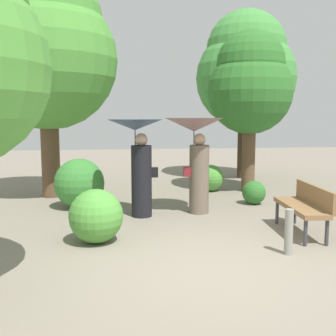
{
  "coord_description": "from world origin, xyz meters",
  "views": [
    {
      "loc": [
        -1.15,
        -5.05,
        1.99
      ],
      "look_at": [
        0.0,
        3.47,
        0.9
      ],
      "focal_mm": 43.61,
      "sensor_mm": 36.0,
      "label": 1
    }
  ],
  "objects_px": {
    "park_bench": "(305,204)",
    "person_left": "(138,152)",
    "tree_near_right": "(250,84)",
    "tree_mid_right": "(246,70)",
    "person_right": "(196,145)",
    "tree_near_left": "(47,47)",
    "path_marker_post": "(289,232)"
  },
  "relations": [
    {
      "from": "tree_near_left",
      "to": "path_marker_post",
      "type": "height_order",
      "value": "tree_near_left"
    },
    {
      "from": "tree_near_left",
      "to": "person_right",
      "type": "bearing_deg",
      "value": -34.52
    },
    {
      "from": "tree_mid_right",
      "to": "path_marker_post",
      "type": "distance_m",
      "value": 8.19
    },
    {
      "from": "path_marker_post",
      "to": "tree_mid_right",
      "type": "bearing_deg",
      "value": 76.74
    },
    {
      "from": "person_left",
      "to": "tree_near_right",
      "type": "xyz_separation_m",
      "value": [
        3.07,
        2.38,
        1.55
      ]
    },
    {
      "from": "tree_near_left",
      "to": "tree_mid_right",
      "type": "relative_size",
      "value": 1.05
    },
    {
      "from": "tree_near_left",
      "to": "tree_near_right",
      "type": "distance_m",
      "value": 5.17
    },
    {
      "from": "person_left",
      "to": "tree_near_left",
      "type": "height_order",
      "value": "tree_near_left"
    },
    {
      "from": "person_left",
      "to": "person_right",
      "type": "relative_size",
      "value": 0.99
    },
    {
      "from": "person_right",
      "to": "park_bench",
      "type": "relative_size",
      "value": 1.28
    },
    {
      "from": "person_right",
      "to": "tree_near_left",
      "type": "relative_size",
      "value": 0.35
    },
    {
      "from": "park_bench",
      "to": "person_left",
      "type": "bearing_deg",
      "value": -116.01
    },
    {
      "from": "tree_near_right",
      "to": "tree_mid_right",
      "type": "xyz_separation_m",
      "value": [
        0.67,
        2.41,
        0.63
      ]
    },
    {
      "from": "person_right",
      "to": "tree_mid_right",
      "type": "height_order",
      "value": "tree_mid_right"
    },
    {
      "from": "tree_near_right",
      "to": "tree_mid_right",
      "type": "height_order",
      "value": "tree_mid_right"
    },
    {
      "from": "person_right",
      "to": "tree_near_left",
      "type": "xyz_separation_m",
      "value": [
        -3.22,
        2.21,
        2.22
      ]
    },
    {
      "from": "park_bench",
      "to": "tree_mid_right",
      "type": "xyz_separation_m",
      "value": [
        1.01,
        6.38,
        2.96
      ]
    },
    {
      "from": "person_left",
      "to": "tree_near_left",
      "type": "bearing_deg",
      "value": 33.25
    },
    {
      "from": "park_bench",
      "to": "path_marker_post",
      "type": "bearing_deg",
      "value": -32.22
    },
    {
      "from": "person_right",
      "to": "tree_near_left",
      "type": "distance_m",
      "value": 4.49
    },
    {
      "from": "tree_near_left",
      "to": "tree_near_right",
      "type": "bearing_deg",
      "value": 0.42
    },
    {
      "from": "person_right",
      "to": "tree_mid_right",
      "type": "relative_size",
      "value": 0.37
    },
    {
      "from": "tree_mid_right",
      "to": "park_bench",
      "type": "bearing_deg",
      "value": -99.0
    },
    {
      "from": "person_right",
      "to": "person_left",
      "type": "bearing_deg",
      "value": 88.58
    },
    {
      "from": "person_left",
      "to": "person_right",
      "type": "distance_m",
      "value": 1.2
    },
    {
      "from": "park_bench",
      "to": "tree_near_left",
      "type": "height_order",
      "value": "tree_near_left"
    },
    {
      "from": "person_right",
      "to": "tree_mid_right",
      "type": "distance_m",
      "value": 5.7
    },
    {
      "from": "park_bench",
      "to": "path_marker_post",
      "type": "relative_size",
      "value": 2.28
    },
    {
      "from": "tree_mid_right",
      "to": "person_right",
      "type": "bearing_deg",
      "value": -118.76
    },
    {
      "from": "person_left",
      "to": "park_bench",
      "type": "height_order",
      "value": "person_left"
    },
    {
      "from": "person_left",
      "to": "path_marker_post",
      "type": "relative_size",
      "value": 2.89
    },
    {
      "from": "person_left",
      "to": "park_bench",
      "type": "relative_size",
      "value": 1.26
    }
  ]
}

